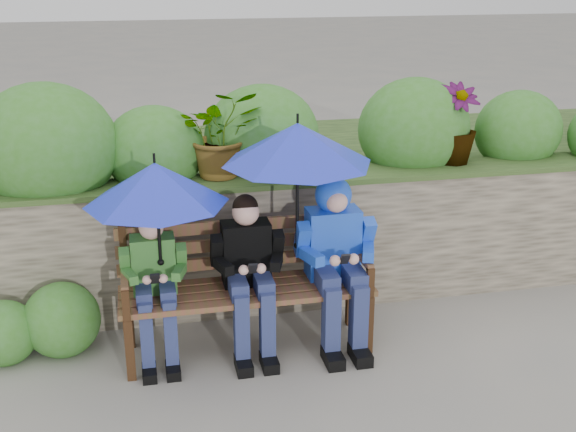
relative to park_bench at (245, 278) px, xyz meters
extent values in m
plane|color=slate|center=(0.29, -0.15, -0.51)|extent=(60.00, 60.00, 0.00)
cube|color=brown|center=(0.29, 0.60, -0.01)|extent=(8.00, 0.40, 1.00)
cube|color=#213A19|center=(0.29, 0.60, 0.50)|extent=(8.00, 0.42, 0.04)
cube|color=#213A19|center=(0.29, 1.80, -0.03)|extent=(8.00, 2.00, 0.96)
ellipsoid|color=#33701E|center=(-1.29, 0.76, 0.76)|extent=(0.91, 0.73, 0.82)
ellipsoid|color=#33701E|center=(-0.53, 0.83, 0.71)|extent=(0.74, 0.59, 0.67)
ellipsoid|color=#33701E|center=(0.29, 0.91, 0.76)|extent=(0.89, 0.71, 0.80)
ellipsoid|color=#33701E|center=(1.52, 0.88, 0.76)|extent=(0.91, 0.73, 0.82)
ellipsoid|color=#33701E|center=(2.43, 0.87, 0.71)|extent=(0.74, 0.59, 0.66)
ellipsoid|color=#33701E|center=(-1.28, 0.76, 0.79)|extent=(1.01, 0.81, 0.91)
sphere|color=pink|center=(-1.58, 0.70, 0.64)|extent=(0.14, 0.14, 0.14)
sphere|color=pink|center=(0.78, 0.70, 0.64)|extent=(0.14, 0.14, 0.14)
sphere|color=pink|center=(2.38, 0.70, 0.64)|extent=(0.14, 0.14, 0.14)
imported|color=#33701E|center=(-0.05, 0.70, 0.85)|extent=(0.59, 0.51, 0.65)
imported|color=#33701E|center=(1.79, 0.70, 0.83)|extent=(0.35, 0.35, 0.62)
sphere|color=#33701E|center=(-1.24, 0.20, -0.29)|extent=(0.52, 0.52, 0.52)
sphere|color=#33701E|center=(-1.62, 0.15, -0.32)|extent=(0.45, 0.45, 0.45)
cube|color=#341F0F|center=(-0.79, -0.29, -0.30)|extent=(0.06, 0.06, 0.42)
cube|color=#341F0F|center=(-0.79, 0.13, -0.30)|extent=(0.06, 0.06, 0.42)
cube|color=#341F0F|center=(0.79, -0.29, -0.30)|extent=(0.06, 0.06, 0.42)
cube|color=#341F0F|center=(0.79, 0.13, -0.30)|extent=(0.06, 0.06, 0.42)
cube|color=brown|center=(0.00, -0.26, -0.07)|extent=(1.70, 0.09, 0.04)
cube|color=brown|center=(0.00, -0.14, -0.07)|extent=(1.70, 0.09, 0.04)
cube|color=brown|center=(0.00, -0.01, -0.07)|extent=(1.70, 0.09, 0.04)
cube|color=brown|center=(0.00, 0.11, -0.07)|extent=(1.70, 0.09, 0.04)
cube|color=#341F0F|center=(-0.79, 0.15, 0.15)|extent=(0.05, 0.05, 0.47)
cube|color=brown|center=(-0.79, -0.08, 0.12)|extent=(0.05, 0.44, 0.04)
cube|color=#341F0F|center=(-0.79, -0.29, 0.02)|extent=(0.05, 0.05, 0.21)
cube|color=#341F0F|center=(0.79, 0.15, 0.15)|extent=(0.05, 0.05, 0.47)
cube|color=brown|center=(0.79, -0.08, 0.12)|extent=(0.05, 0.44, 0.04)
cube|color=#341F0F|center=(0.79, -0.29, 0.02)|extent=(0.05, 0.05, 0.21)
cube|color=brown|center=(0.00, 0.16, 0.06)|extent=(1.70, 0.03, 0.08)
cube|color=brown|center=(0.00, 0.16, 0.19)|extent=(1.70, 0.03, 0.08)
cube|color=brown|center=(0.00, 0.16, 0.32)|extent=(1.70, 0.03, 0.08)
cube|color=#296525|center=(-0.60, 0.02, 0.15)|extent=(0.29, 0.17, 0.39)
sphere|color=#E2AA99|center=(-0.60, 0.00, 0.41)|extent=(0.16, 0.16, 0.16)
sphere|color=tan|center=(-0.60, 0.01, 0.44)|extent=(0.15, 0.15, 0.15)
cube|color=navy|center=(-0.68, -0.11, 0.00)|extent=(0.10, 0.27, 0.10)
cube|color=navy|center=(-0.68, -0.25, -0.25)|extent=(0.08, 0.09, 0.51)
cube|color=black|center=(-0.68, -0.30, -0.48)|extent=(0.09, 0.19, 0.07)
cube|color=navy|center=(-0.53, -0.11, 0.00)|extent=(0.10, 0.27, 0.10)
cube|color=navy|center=(-0.53, -0.25, -0.25)|extent=(0.08, 0.09, 0.51)
cube|color=black|center=(-0.53, -0.30, -0.48)|extent=(0.09, 0.19, 0.07)
cube|color=#296525|center=(-0.79, -0.02, 0.20)|extent=(0.07, 0.15, 0.22)
cube|color=#296525|center=(-0.76, -0.13, 0.14)|extent=(0.11, 0.18, 0.06)
sphere|color=#E2AA99|center=(-0.66, -0.21, 0.14)|extent=(0.06, 0.06, 0.06)
cube|color=#296525|center=(-0.42, -0.02, 0.20)|extent=(0.07, 0.15, 0.22)
cube|color=#296525|center=(-0.45, -0.13, 0.14)|extent=(0.11, 0.18, 0.06)
sphere|color=#E2AA99|center=(-0.55, -0.21, 0.14)|extent=(0.06, 0.06, 0.06)
cube|color=black|center=(-0.60, -0.21, 0.15)|extent=(0.06, 0.07, 0.09)
cube|color=black|center=(0.01, 0.02, 0.17)|extent=(0.32, 0.19, 0.44)
sphere|color=#E2AA99|center=(0.01, 0.00, 0.47)|extent=(0.18, 0.18, 0.18)
sphere|color=black|center=(0.01, 0.01, 0.50)|extent=(0.17, 0.17, 0.17)
cube|color=navy|center=(-0.07, -0.13, 0.01)|extent=(0.11, 0.30, 0.11)
cube|color=navy|center=(-0.07, -0.28, -0.25)|extent=(0.10, 0.10, 0.52)
cube|color=black|center=(-0.07, -0.34, -0.47)|extent=(0.10, 0.21, 0.08)
cube|color=navy|center=(0.10, -0.13, 0.01)|extent=(0.11, 0.30, 0.11)
cube|color=navy|center=(0.10, -0.28, -0.25)|extent=(0.10, 0.10, 0.52)
cube|color=black|center=(0.10, -0.34, -0.47)|extent=(0.10, 0.21, 0.08)
cube|color=black|center=(-0.19, -0.03, 0.23)|extent=(0.08, 0.17, 0.24)
cube|color=black|center=(-0.16, -0.15, 0.16)|extent=(0.12, 0.20, 0.07)
sphere|color=#E2AA99|center=(-0.04, -0.24, 0.16)|extent=(0.07, 0.07, 0.07)
cube|color=black|center=(0.22, -0.03, 0.23)|extent=(0.08, 0.17, 0.24)
cube|color=black|center=(0.19, -0.15, 0.16)|extent=(0.12, 0.20, 0.07)
sphere|color=#E2AA99|center=(0.07, -0.24, 0.16)|extent=(0.07, 0.07, 0.07)
cube|color=black|center=(0.01, -0.25, 0.17)|extent=(0.06, 0.07, 0.09)
cube|color=blue|center=(0.62, 0.02, 0.20)|extent=(0.36, 0.21, 0.49)
sphere|color=#E2AA99|center=(0.62, 0.00, 0.53)|extent=(0.20, 0.20, 0.20)
sphere|color=blue|center=(0.62, 0.03, 0.54)|extent=(0.25, 0.25, 0.25)
sphere|color=#E2AA99|center=(0.62, -0.05, 0.52)|extent=(0.15, 0.15, 0.15)
cube|color=navy|center=(0.52, -0.15, 0.02)|extent=(0.13, 0.34, 0.13)
cube|color=navy|center=(0.52, -0.32, -0.25)|extent=(0.11, 0.12, 0.53)
cube|color=black|center=(0.52, -0.38, -0.47)|extent=(0.12, 0.23, 0.08)
cube|color=navy|center=(0.71, -0.15, 0.02)|extent=(0.13, 0.34, 0.13)
cube|color=navy|center=(0.71, -0.32, -0.25)|extent=(0.11, 0.12, 0.53)
cube|color=black|center=(0.71, -0.38, -0.47)|extent=(0.12, 0.23, 0.08)
cube|color=blue|center=(0.39, -0.03, 0.26)|extent=(0.08, 0.19, 0.27)
cube|color=blue|center=(0.42, -0.17, 0.19)|extent=(0.14, 0.22, 0.07)
sphere|color=#E2AA99|center=(0.55, -0.26, 0.19)|extent=(0.07, 0.07, 0.07)
cube|color=blue|center=(0.85, -0.03, 0.26)|extent=(0.08, 0.19, 0.27)
cube|color=blue|center=(0.81, -0.17, 0.19)|extent=(0.14, 0.22, 0.07)
sphere|color=#E2AA99|center=(0.68, -0.26, 0.19)|extent=(0.07, 0.07, 0.07)
cube|color=black|center=(0.62, -0.28, 0.20)|extent=(0.06, 0.07, 0.09)
cone|color=#1E2ED0|center=(-0.56, -0.07, 0.73)|extent=(0.91, 0.91, 0.27)
cylinder|color=black|center=(-0.56, -0.07, 0.89)|extent=(0.02, 0.02, 0.06)
cylinder|color=black|center=(-0.56, -0.07, 0.46)|extent=(0.02, 0.02, 0.53)
sphere|color=black|center=(-0.56, -0.07, 0.19)|extent=(0.04, 0.04, 0.04)
cone|color=#1E2ED0|center=(0.36, -0.02, 0.92)|extent=(1.00, 1.00, 0.27)
cylinder|color=black|center=(0.36, -0.02, 1.09)|extent=(0.02, 0.02, 0.06)
cylinder|color=black|center=(0.36, -0.02, 0.57)|extent=(0.02, 0.02, 0.71)
sphere|color=black|center=(0.36, -0.02, 0.21)|extent=(0.04, 0.04, 0.04)
camera|label=1|loc=(-0.66, -4.44, 2.03)|focal=45.00mm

